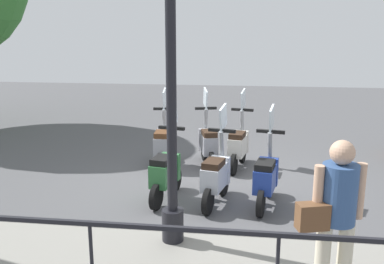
{
  "coord_description": "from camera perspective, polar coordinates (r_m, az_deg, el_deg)",
  "views": [
    {
      "loc": [
        -7.14,
        -0.47,
        2.67
      ],
      "look_at": [
        0.2,
        0.5,
        0.9
      ],
      "focal_mm": 40.0,
      "sensor_mm": 36.0,
      "label": 1
    }
  ],
  "objects": [
    {
      "name": "ground_plane",
      "position": [
        7.64,
        3.55,
        -7.04
      ],
      "size": [
        28.0,
        28.0,
        0.0
      ],
      "primitive_type": "plane",
      "color": "#4C4C4F"
    },
    {
      "name": "fence_railing",
      "position": [
        3.47,
        -1.37,
        -17.23
      ],
      "size": [
        0.04,
        16.03,
        1.07
      ],
      "color": "black",
      "rests_on": "promenade_walkway"
    },
    {
      "name": "lamp_post_near",
      "position": [
        4.88,
        -2.77,
        4.77
      ],
      "size": [
        0.26,
        0.9,
        4.05
      ],
      "color": "black",
      "rests_on": "promenade_walkway"
    },
    {
      "name": "pedestrian_with_bag",
      "position": [
        4.12,
        18.59,
        -10.02
      ],
      "size": [
        0.43,
        0.63,
        1.59
      ],
      "rotation": [
        0.0,
        0.0,
        0.29
      ],
      "color": "beige",
      "rests_on": "promenade_walkway"
    },
    {
      "name": "scooter_near_0",
      "position": [
        6.68,
        9.84,
        -5.87
      ],
      "size": [
        1.22,
        0.49,
        1.54
      ],
      "rotation": [
        0.0,
        0.0,
        -0.2
      ],
      "color": "black",
      "rests_on": "ground_plane"
    },
    {
      "name": "scooter_near_1",
      "position": [
        6.66,
        3.25,
        -5.74
      ],
      "size": [
        1.22,
        0.5,
        1.54
      ],
      "rotation": [
        0.0,
        0.0,
        -0.22
      ],
      "color": "black",
      "rests_on": "ground_plane"
    },
    {
      "name": "scooter_near_2",
      "position": [
        6.83,
        -3.5,
        -5.25
      ],
      "size": [
        1.22,
        0.48,
        1.54
      ],
      "rotation": [
        0.0,
        0.0,
        -0.19
      ],
      "color": "black",
      "rests_on": "ground_plane"
    },
    {
      "name": "scooter_far_0",
      "position": [
        8.42,
        6.23,
        -1.69
      ],
      "size": [
        1.22,
        0.48,
        1.54
      ],
      "rotation": [
        0.0,
        0.0,
        -0.19
      ],
      "color": "black",
      "rests_on": "ground_plane"
    },
    {
      "name": "scooter_far_1",
      "position": [
        8.53,
        2.14,
        -1.43
      ],
      "size": [
        1.21,
        0.53,
        1.54
      ],
      "rotation": [
        0.0,
        0.0,
        0.27
      ],
      "color": "black",
      "rests_on": "ground_plane"
    },
    {
      "name": "scooter_far_2",
      "position": [
        8.48,
        -3.89,
        -1.54
      ],
      "size": [
        1.23,
        0.44,
        1.54
      ],
      "rotation": [
        0.0,
        0.0,
        0.06
      ],
      "color": "black",
      "rests_on": "ground_plane"
    }
  ]
}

